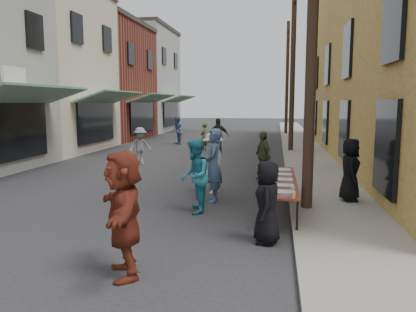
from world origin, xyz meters
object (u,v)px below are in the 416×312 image
(serving_table, at_px, (282,181))
(server, at_px, (350,170))
(utility_pole_far, at_px, (287,79))
(catering_tray_sausage, at_px, (283,193))
(utility_pole_mid, at_px, (293,66))
(guest_front_a, at_px, (267,202))
(guest_front_c, at_px, (195,176))
(utility_pole_near, at_px, (313,20))

(serving_table, relative_size, server, 2.49)
(utility_pole_far, height_order, catering_tray_sausage, utility_pole_far)
(serving_table, bearing_deg, server, 26.40)
(utility_pole_mid, height_order, catering_tray_sausage, utility_pole_mid)
(guest_front_a, relative_size, guest_front_c, 0.88)
(utility_pole_near, relative_size, catering_tray_sausage, 18.00)
(utility_pole_far, bearing_deg, serving_table, -91.45)
(utility_pole_near, xyz_separation_m, utility_pole_mid, (0.00, 12.00, 0.00))
(utility_pole_near, xyz_separation_m, guest_front_c, (-2.65, -0.56, -3.62))
(catering_tray_sausage, relative_size, guest_front_a, 0.32)
(utility_pole_mid, relative_size, server, 5.59)
(utility_pole_far, xyz_separation_m, serving_table, (-0.61, -23.97, -3.79))
(utility_pole_far, relative_size, guest_front_a, 5.76)
(utility_pole_far, distance_m, guest_front_c, 24.96)
(serving_table, bearing_deg, guest_front_a, -96.89)
(serving_table, xyz_separation_m, guest_front_a, (-0.29, -2.43, 0.07))
(utility_pole_near, distance_m, utility_pole_mid, 12.00)
(utility_pole_far, height_order, serving_table, utility_pole_far)
(guest_front_a, bearing_deg, utility_pole_near, 158.84)
(serving_table, height_order, server, server)
(utility_pole_near, distance_m, utility_pole_far, 24.00)
(catering_tray_sausage, xyz_separation_m, server, (1.74, 2.51, 0.11))
(utility_pole_far, bearing_deg, utility_pole_near, -90.00)
(utility_pole_far, distance_m, catering_tray_sausage, 25.89)
(catering_tray_sausage, bearing_deg, utility_pole_near, 69.48)
(utility_pole_far, relative_size, catering_tray_sausage, 18.00)
(utility_pole_far, xyz_separation_m, guest_front_a, (-0.90, -26.40, -3.72))
(utility_pole_near, bearing_deg, guest_front_a, -110.55)
(utility_pole_mid, xyz_separation_m, guest_front_a, (-0.90, -14.40, -3.72))
(utility_pole_far, height_order, guest_front_a, utility_pole_far)
(utility_pole_mid, bearing_deg, catering_tray_sausage, -92.55)
(guest_front_a, xyz_separation_m, guest_front_c, (-1.75, 1.84, 0.10))
(utility_pole_mid, relative_size, utility_pole_far, 1.00)
(utility_pole_mid, relative_size, guest_front_c, 5.10)
(utility_pole_far, bearing_deg, catering_tray_sausage, -91.36)
(utility_pole_near, relative_size, server, 5.59)
(catering_tray_sausage, distance_m, guest_front_c, 2.30)
(utility_pole_mid, distance_m, server, 11.73)
(catering_tray_sausage, height_order, server, server)
(utility_pole_far, distance_m, serving_table, 24.27)
(catering_tray_sausage, relative_size, guest_front_c, 0.28)
(utility_pole_mid, height_order, guest_front_c, utility_pole_mid)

